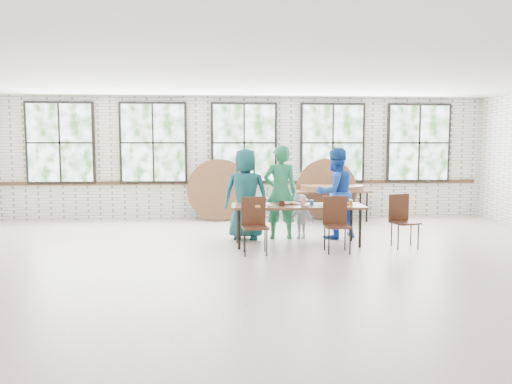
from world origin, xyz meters
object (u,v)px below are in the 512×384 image
(chair_near_left, at_px, (254,220))
(storage_table, at_px, (332,192))
(dining_table, at_px, (298,208))
(chair_near_right, at_px, (336,219))

(chair_near_left, relative_size, storage_table, 0.52)
(dining_table, xyz_separation_m, storage_table, (1.28, 2.84, -0.00))
(chair_near_right, xyz_separation_m, storage_table, (0.70, 3.42, 0.13))
(storage_table, bearing_deg, chair_near_right, -103.32)
(dining_table, relative_size, storage_table, 1.33)
(dining_table, bearing_deg, chair_near_left, -142.46)
(dining_table, bearing_deg, storage_table, 67.67)
(storage_table, bearing_deg, chair_near_left, -123.27)
(dining_table, xyz_separation_m, chair_near_right, (0.58, -0.58, -0.13))
(chair_near_left, xyz_separation_m, chair_near_right, (1.41, 0.02, 0.00))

